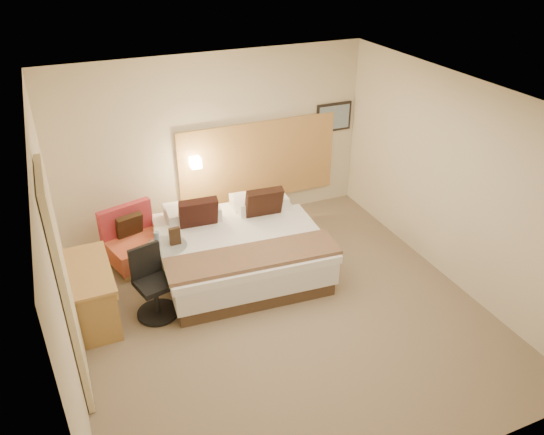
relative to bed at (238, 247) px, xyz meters
name	(u,v)px	position (x,y,z in m)	size (l,w,h in m)	color
floor	(281,312)	(0.15, -1.13, -0.35)	(4.80, 5.00, 0.02)	#7B6A53
ceiling	(284,99)	(0.15, -1.13, 2.37)	(4.80, 5.00, 0.02)	white
wall_back	(214,143)	(0.15, 1.38, 1.01)	(4.80, 0.02, 2.70)	beige
wall_front	(419,369)	(0.15, -3.64, 1.01)	(4.80, 0.02, 2.70)	beige
wall_left	(56,265)	(-2.26, -1.13, 1.01)	(0.02, 5.00, 2.70)	beige
wall_right	(454,182)	(2.56, -1.13, 1.01)	(0.02, 5.00, 2.70)	beige
headboard_panel	(259,161)	(0.85, 1.34, 0.61)	(2.60, 0.04, 1.30)	tan
art_frame	(334,117)	(2.17, 1.35, 1.16)	(0.62, 0.03, 0.47)	black
art_canvas	(334,117)	(2.17, 1.33, 1.16)	(0.54, 0.01, 0.39)	gray
lamp_arm	(194,161)	(-0.20, 1.29, 0.81)	(0.02, 0.02, 0.12)	silver
lamp_shade	(196,163)	(-0.20, 1.23, 0.81)	(0.15, 0.15, 0.15)	#F8E7C2
curtain	(66,289)	(-2.21, -1.38, 0.88)	(0.06, 0.90, 2.42)	beige
bottle_a	(157,239)	(-1.09, 0.02, 0.37)	(0.07, 0.07, 0.22)	#7897BA
menu_folder	(175,236)	(-0.86, -0.01, 0.39)	(0.14, 0.05, 0.24)	#342315
bed	(238,247)	(0.00, 0.00, 0.00)	(2.28, 2.23, 1.05)	#463323
lounge_chair	(135,242)	(-1.29, 0.71, -0.02)	(0.93, 0.87, 0.82)	tan
side_table	(168,263)	(-0.98, -0.01, 0.00)	(0.56, 0.56, 0.61)	silver
desk	(91,279)	(-1.96, -0.33, 0.22)	(0.54, 1.15, 0.72)	#AE8144
desk_chair	(153,288)	(-1.29, -0.53, 0.03)	(0.62, 0.62, 0.90)	black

